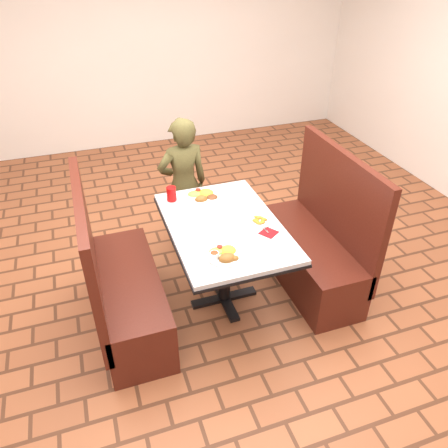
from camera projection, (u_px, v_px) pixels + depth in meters
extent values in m
plane|color=#9F5634|center=(224.00, 299.00, 3.63)|extent=(7.00, 7.00, 0.00)
cube|color=white|center=(135.00, 40.00, 5.62)|extent=(6.00, 0.04, 2.80)
cube|color=silver|center=(224.00, 226.00, 3.23)|extent=(0.80, 1.20, 0.03)
cube|color=black|center=(224.00, 229.00, 3.24)|extent=(0.81, 1.21, 0.02)
cylinder|color=black|center=(224.00, 265.00, 3.44)|extent=(0.10, 0.10, 0.69)
cube|color=black|center=(224.00, 298.00, 3.63)|extent=(0.55, 0.08, 0.03)
cube|color=black|center=(224.00, 298.00, 3.63)|extent=(0.08, 0.55, 0.03)
cube|color=#501C12|center=(131.00, 299.00, 3.31)|extent=(0.45, 1.20, 0.45)
cube|color=#501C12|center=(90.00, 256.00, 2.98)|extent=(0.06, 1.20, 0.95)
cube|color=#501C12|center=(307.00, 259.00, 3.71)|extent=(0.45, 1.20, 0.45)
cube|color=#501C12|center=(338.00, 207.00, 3.51)|extent=(0.06, 1.20, 0.95)
imported|color=brown|center=(184.00, 185.00, 3.97)|extent=(0.48, 0.34, 1.27)
cylinder|color=white|center=(226.00, 255.00, 2.89)|extent=(0.26, 0.26, 0.02)
ellipsoid|color=yellow|center=(228.00, 247.00, 2.91)|extent=(0.11, 0.11, 0.05)
ellipsoid|color=#76AF46|center=(217.00, 249.00, 2.91)|extent=(0.11, 0.09, 0.03)
cylinder|color=red|center=(220.00, 247.00, 2.93)|extent=(0.04, 0.04, 0.01)
ellipsoid|color=#955C26|center=(227.00, 255.00, 2.83)|extent=(0.11, 0.09, 0.07)
ellipsoid|color=#955C26|center=(234.00, 257.00, 2.83)|extent=(0.06, 0.05, 0.04)
cylinder|color=white|center=(214.00, 255.00, 2.85)|extent=(0.06, 0.06, 0.04)
cylinder|color=maroon|center=(214.00, 253.00, 2.84)|extent=(0.05, 0.05, 0.00)
cylinder|color=white|center=(204.00, 197.00, 3.53)|extent=(0.30, 0.30, 0.02)
ellipsoid|color=yellow|center=(206.00, 190.00, 3.55)|extent=(0.12, 0.12, 0.06)
ellipsoid|color=#76AF46|center=(195.00, 192.00, 3.55)|extent=(0.12, 0.10, 0.04)
cylinder|color=red|center=(198.00, 190.00, 3.57)|extent=(0.04, 0.04, 0.01)
ellipsoid|color=brown|center=(212.00, 195.00, 3.51)|extent=(0.09, 0.09, 0.03)
ellipsoid|color=#955C26|center=(201.00, 197.00, 3.46)|extent=(0.10, 0.08, 0.06)
cylinder|color=white|center=(260.00, 221.00, 3.24)|extent=(0.18, 0.18, 0.01)
cube|color=maroon|center=(269.00, 233.00, 3.12)|extent=(0.15, 0.15, 0.00)
cube|color=silver|center=(264.00, 228.00, 3.16)|extent=(0.02, 0.12, 0.00)
cylinder|color=red|center=(171.00, 194.00, 3.48)|extent=(0.08, 0.08, 0.12)
cube|color=white|center=(287.00, 255.00, 2.90)|extent=(0.20, 0.16, 0.01)
cube|color=#B8B8BC|center=(227.00, 254.00, 2.90)|extent=(0.08, 0.17, 0.00)
cube|color=silver|center=(231.00, 259.00, 2.86)|extent=(0.02, 0.15, 0.00)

